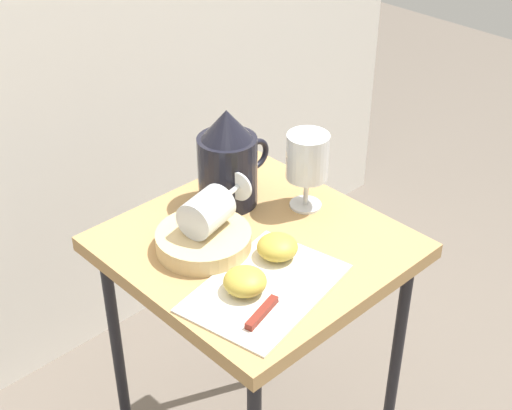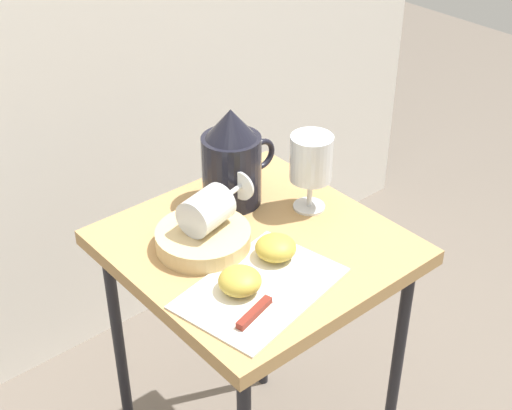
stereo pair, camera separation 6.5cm
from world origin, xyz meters
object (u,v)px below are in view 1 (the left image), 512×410
at_px(table, 256,271).
at_px(wine_glass_tipped_near, 208,211).
at_px(knife, 274,299).
at_px(apple_half_left, 245,281).
at_px(basket_tray, 204,240).
at_px(pitcher, 228,166).
at_px(apple_half_right, 277,247).
at_px(wine_glass_upright, 307,160).

bearing_deg(table, wine_glass_tipped_near, 140.46).
bearing_deg(knife, apple_half_left, 107.26).
distance_m(basket_tray, apple_half_left, 0.15).
relative_size(pitcher, apple_half_left, 2.74).
xyz_separation_m(basket_tray, knife, (-0.02, -0.20, -0.01)).
bearing_deg(apple_half_left, table, 39.28).
distance_m(table, pitcher, 0.21).
xyz_separation_m(basket_tray, pitcher, (0.14, 0.09, 0.06)).
xyz_separation_m(basket_tray, apple_half_right, (0.08, -0.11, 0.01)).
bearing_deg(apple_half_right, basket_tray, 123.79).
height_order(table, basket_tray, basket_tray).
relative_size(basket_tray, wine_glass_tipped_near, 1.08).
height_order(basket_tray, pitcher, pitcher).
relative_size(apple_half_right, knife, 0.32).
bearing_deg(basket_tray, apple_half_right, -56.21).
bearing_deg(apple_half_right, wine_glass_tipped_near, 116.08).
distance_m(apple_half_left, knife, 0.06).
bearing_deg(apple_half_left, apple_half_right, 16.00).
relative_size(basket_tray, apple_half_right, 2.37).
distance_m(wine_glass_upright, wine_glass_tipped_near, 0.23).
distance_m(basket_tray, pitcher, 0.18).
bearing_deg(wine_glass_tipped_near, table, -39.54).
bearing_deg(apple_half_right, apple_half_left, -164.00).
distance_m(wine_glass_tipped_near, knife, 0.22).
height_order(pitcher, wine_glass_upright, pitcher).
bearing_deg(basket_tray, table, -30.28).
bearing_deg(basket_tray, apple_half_left, -102.34).
bearing_deg(wine_glass_tipped_near, wine_glass_upright, -9.67).
height_order(table, wine_glass_upright, wine_glass_upright).
bearing_deg(pitcher, basket_tray, -148.05).
bearing_deg(table, wine_glass_upright, 6.65).
distance_m(basket_tray, wine_glass_tipped_near, 0.06).
bearing_deg(knife, pitcher, 61.57).
relative_size(wine_glass_upright, knife, 0.68).
bearing_deg(apple_half_left, knife, -72.74).
xyz_separation_m(wine_glass_upright, wine_glass_tipped_near, (-0.22, 0.04, -0.03)).
xyz_separation_m(wine_glass_upright, apple_half_left, (-0.27, -0.11, -0.08)).
bearing_deg(apple_half_left, pitcher, 53.57).
xyz_separation_m(wine_glass_tipped_near, apple_half_left, (-0.05, -0.15, -0.05)).
relative_size(pitcher, apple_half_right, 2.74).
relative_size(wine_glass_upright, apple_half_right, 2.15).
relative_size(wine_glass_upright, wine_glass_tipped_near, 0.98).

